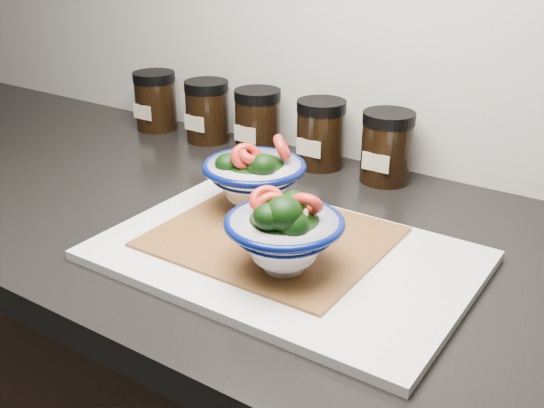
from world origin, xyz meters
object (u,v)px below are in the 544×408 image
Objects in this scene: spice_jar_b at (207,111)px; spice_jar_d at (321,134)px; bowl_right at (284,233)px; spice_jar_a at (156,101)px; cutting_board at (285,255)px; spice_jar_c at (258,121)px; spice_jar_e at (387,147)px; bowl_left at (254,178)px.

spice_jar_b and spice_jar_d have the same top height.
bowl_right reaches higher than spice_jar_a.
spice_jar_d is at bearing 0.00° from spice_jar_b.
spice_jar_c is at bearing 129.70° from cutting_board.
spice_jar_e is (0.49, 0.00, 0.00)m from spice_jar_a.
spice_jar_e is (0.09, 0.23, -0.00)m from bowl_left.
cutting_board is 0.48m from spice_jar_b.
spice_jar_a and spice_jar_e have the same top height.
cutting_board is 3.98× the size of spice_jar_a.
bowl_left is at bearing -55.99° from spice_jar_c.
spice_jar_a is 0.49m from spice_jar_e.
spice_jar_c is 0.25m from spice_jar_e.
spice_jar_a is (-0.40, 0.23, -0.00)m from bowl_left.
spice_jar_b is 0.11m from spice_jar_c.
spice_jar_e is at bearing 0.00° from spice_jar_a.
spice_jar_d is at bearing 112.42° from cutting_board.
spice_jar_a is (-0.52, 0.35, -0.00)m from bowl_right.
spice_jar_b and spice_jar_c have the same top height.
bowl_left reaches higher than spice_jar_b.
spice_jar_a is at bearing 180.00° from spice_jar_b.
bowl_right is 1.22× the size of spice_jar_d.
bowl_right is 1.22× the size of spice_jar_e.
cutting_board is at bearing -39.72° from spice_jar_b.
spice_jar_a and spice_jar_d have the same top height.
spice_jar_e is (0.25, 0.00, 0.00)m from spice_jar_c.
spice_jar_b is at bearing 180.00° from spice_jar_c.
spice_jar_c is 0.13m from spice_jar_d.
cutting_board is 3.98× the size of spice_jar_e.
bowl_left is at bearing -83.57° from spice_jar_d.
spice_jar_d is at bearing 113.56° from bowl_right.
spice_jar_e is (-0.03, 0.35, -0.00)m from bowl_right.
cutting_board is at bearing -37.97° from bowl_left.
bowl_right reaches higher than cutting_board.
bowl_right is (0.02, -0.04, 0.05)m from cutting_board.
spice_jar_d is (-0.15, 0.35, -0.00)m from bowl_right.
spice_jar_e is at bearing 95.24° from bowl_right.
spice_jar_a is at bearing 180.00° from spice_jar_e.
bowl_right is at bearing -33.51° from spice_jar_a.
cutting_board is 0.31m from spice_jar_e.
bowl_left is at bearing 142.03° from cutting_board.
bowl_left reaches higher than bowl_right.
bowl_right reaches higher than spice_jar_b.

